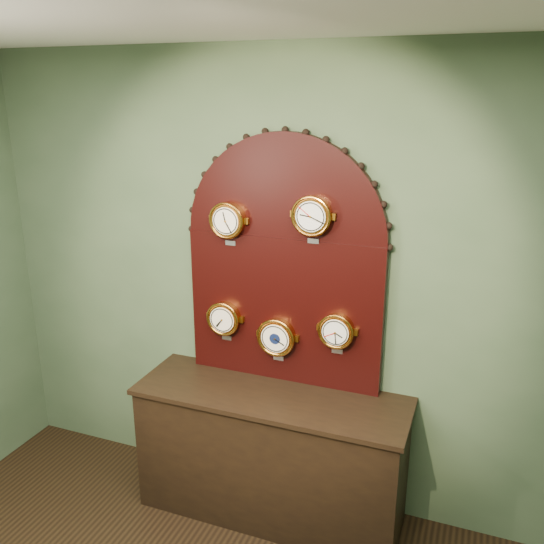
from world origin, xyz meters
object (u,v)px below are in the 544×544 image
at_px(display_board, 284,255).
at_px(tide_clock, 337,331).
at_px(roman_clock, 228,220).
at_px(barometer, 277,337).
at_px(arabic_clock, 312,216).
at_px(shop_counter, 271,456).
at_px(hygrometer, 224,318).

bearing_deg(display_board, tide_clock, -10.86).
bearing_deg(roman_clock, barometer, -0.12).
bearing_deg(tide_clock, roman_clock, -179.99).
relative_size(roman_clock, arabic_clock, 0.96).
height_order(display_board, arabic_clock, display_board).
xyz_separation_m(display_board, roman_clock, (-0.33, -0.07, 0.19)).
height_order(display_board, tide_clock, display_board).
distance_m(shop_counter, arabic_clock, 1.50).
height_order(arabic_clock, hygrometer, arabic_clock).
height_order(roman_clock, tide_clock, roman_clock).
bearing_deg(display_board, shop_counter, -90.00).
height_order(display_board, roman_clock, display_board).
distance_m(arabic_clock, hygrometer, 0.88).
distance_m(arabic_clock, barometer, 0.78).
height_order(roman_clock, barometer, roman_clock).
height_order(arabic_clock, tide_clock, arabic_clock).
relative_size(shop_counter, display_board, 1.05).
relative_size(display_board, roman_clock, 5.69).
xyz_separation_m(shop_counter, arabic_clock, (0.18, 0.15, 1.49)).
relative_size(hygrometer, tide_clock, 1.02).
bearing_deg(arabic_clock, hygrometer, 179.97).
distance_m(roman_clock, arabic_clock, 0.52).
distance_m(shop_counter, tide_clock, 0.91).
bearing_deg(barometer, roman_clock, 179.88).
relative_size(shop_counter, arabic_clock, 5.70).
bearing_deg(hygrometer, arabic_clock, -0.03).
bearing_deg(hygrometer, shop_counter, -22.63).
distance_m(display_board, barometer, 0.50).
xyz_separation_m(arabic_clock, barometer, (-0.21, -0.00, -0.76)).
xyz_separation_m(hygrometer, barometer, (0.35, -0.00, -0.07)).
height_order(hygrometer, barometer, hygrometer).
height_order(arabic_clock, barometer, arabic_clock).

